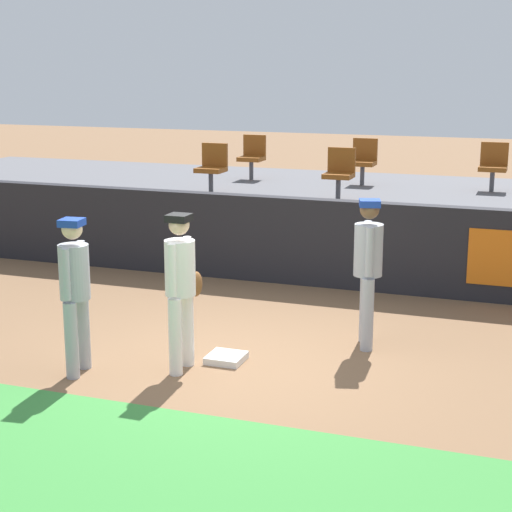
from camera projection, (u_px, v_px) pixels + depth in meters
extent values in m
plane|color=brown|center=(230.00, 365.00, 9.23)|extent=(60.00, 60.00, 0.00)
cube|color=#388438|center=(107.00, 477.00, 6.73)|extent=(18.00, 2.80, 0.01)
cube|color=white|center=(226.00, 358.00, 9.34)|extent=(0.40, 0.40, 0.08)
cylinder|color=white|center=(187.00, 328.00, 9.15)|extent=(0.15, 0.15, 0.85)
cylinder|color=white|center=(175.00, 337.00, 8.86)|extent=(0.15, 0.15, 0.85)
cylinder|color=white|center=(180.00, 268.00, 8.84)|extent=(0.33, 0.33, 0.60)
sphere|color=beige|center=(179.00, 225.00, 8.73)|extent=(0.22, 0.22, 0.22)
cube|color=black|center=(179.00, 218.00, 8.72)|extent=(0.23, 0.23, 0.08)
cylinder|color=white|center=(188.00, 262.00, 9.02)|extent=(0.09, 0.09, 0.56)
cylinder|color=white|center=(172.00, 270.00, 8.65)|extent=(0.09, 0.09, 0.56)
ellipsoid|color=brown|center=(196.00, 284.00, 9.04)|extent=(0.12, 0.20, 0.28)
cylinder|color=#9EA3AD|center=(83.00, 332.00, 9.06)|extent=(0.14, 0.14, 0.84)
cylinder|color=#9EA3AD|center=(71.00, 341.00, 8.77)|extent=(0.14, 0.14, 0.84)
cylinder|color=#9EA3AD|center=(74.00, 272.00, 8.75)|extent=(0.36, 0.36, 0.59)
sphere|color=beige|center=(72.00, 229.00, 8.65)|extent=(0.22, 0.22, 0.22)
cube|color=#193899|center=(72.00, 222.00, 8.63)|extent=(0.26, 0.26, 0.08)
cylinder|color=#9EA3AD|center=(82.00, 266.00, 8.93)|extent=(0.09, 0.09, 0.55)
cylinder|color=#9EA3AD|center=(66.00, 275.00, 8.56)|extent=(0.09, 0.09, 0.55)
cylinder|color=#9EA3AD|center=(366.00, 307.00, 9.92)|extent=(0.15, 0.15, 0.86)
cylinder|color=#9EA3AD|center=(367.00, 315.00, 9.62)|extent=(0.15, 0.15, 0.86)
cylinder|color=#9EA3AD|center=(368.00, 250.00, 9.60)|extent=(0.41, 0.41, 0.61)
sphere|color=brown|center=(370.00, 209.00, 9.49)|extent=(0.23, 0.23, 0.23)
cube|color=#193899|center=(370.00, 203.00, 9.48)|extent=(0.29, 0.29, 0.08)
cylinder|color=#9EA3AD|center=(367.00, 245.00, 9.79)|extent=(0.09, 0.09, 0.57)
cylinder|color=#9EA3AD|center=(369.00, 252.00, 9.40)|extent=(0.09, 0.09, 0.57)
cube|color=black|center=(318.00, 243.00, 12.40)|extent=(18.00, 0.24, 1.32)
cube|color=#59595E|center=(356.00, 220.00, 14.78)|extent=(18.00, 4.80, 1.09)
cylinder|color=#4C4C51|center=(362.00, 174.00, 15.17)|extent=(0.08, 0.08, 0.40)
cube|color=#8C4714|center=(363.00, 163.00, 15.13)|extent=(0.45, 0.44, 0.08)
cube|color=#8C4714|center=(365.00, 149.00, 15.25)|extent=(0.45, 0.06, 0.40)
cylinder|color=#4C4C51|center=(251.00, 169.00, 15.88)|extent=(0.08, 0.08, 0.40)
cube|color=#8C4714|center=(251.00, 159.00, 15.84)|extent=(0.45, 0.44, 0.08)
cube|color=#8C4714|center=(255.00, 145.00, 15.96)|extent=(0.45, 0.06, 0.40)
cylinder|color=#4C4C51|center=(211.00, 181.00, 14.26)|extent=(0.08, 0.08, 0.40)
cube|color=#8C4714|center=(211.00, 170.00, 14.21)|extent=(0.46, 0.44, 0.08)
cube|color=#8C4714|center=(215.00, 155.00, 14.33)|extent=(0.46, 0.06, 0.40)
cylinder|color=#4C4C51|center=(492.00, 180.00, 14.42)|extent=(0.08, 0.08, 0.40)
cube|color=#8C4714|center=(493.00, 169.00, 14.38)|extent=(0.47, 0.44, 0.08)
cube|color=#8C4714|center=(494.00, 154.00, 14.50)|extent=(0.47, 0.06, 0.40)
cylinder|color=#4C4C51|center=(338.00, 188.00, 13.52)|extent=(0.08, 0.08, 0.40)
cube|color=#8C4714|center=(338.00, 176.00, 13.48)|extent=(0.46, 0.44, 0.08)
cube|color=#8C4714|center=(342.00, 160.00, 13.60)|extent=(0.46, 0.06, 0.40)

